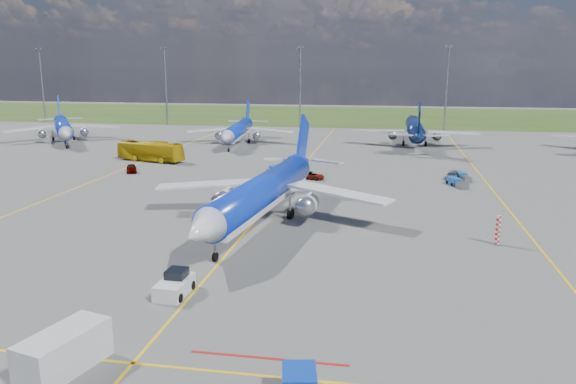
% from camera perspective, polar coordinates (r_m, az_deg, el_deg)
% --- Properties ---
extents(ground, '(400.00, 400.00, 0.00)m').
position_cam_1_polar(ground, '(53.96, -6.36, -6.43)').
color(ground, '#535351').
rests_on(ground, ground).
extents(grass_strip, '(400.00, 80.00, 0.01)m').
position_cam_1_polar(grass_strip, '(200.11, 5.86, 7.73)').
color(grass_strip, '#2D4719').
rests_on(grass_strip, ground).
extents(taxiway_lines, '(60.25, 160.00, 0.02)m').
position_cam_1_polar(taxiway_lines, '(79.85, -0.67, 0.04)').
color(taxiway_lines, yellow).
rests_on(taxiway_lines, ground).
extents(floodlight_masts, '(202.20, 0.50, 22.70)m').
position_cam_1_polar(floodlight_masts, '(158.93, 8.52, 10.88)').
color(floodlight_masts, slate).
rests_on(floodlight_masts, ground).
extents(warning_post, '(0.50, 0.50, 3.00)m').
position_cam_1_polar(warning_post, '(60.14, 20.54, -3.65)').
color(warning_post, red).
rests_on(warning_post, ground).
extents(bg_jet_nw, '(43.95, 46.34, 9.67)m').
position_cam_1_polar(bg_jet_nw, '(141.52, -21.77, 4.76)').
color(bg_jet_nw, '#0D2DB8').
rests_on(bg_jet_nw, ground).
extents(bg_jet_nnw, '(29.55, 37.04, 9.10)m').
position_cam_1_polar(bg_jet_nnw, '(128.12, -5.08, 4.87)').
color(bg_jet_nnw, '#0D2DB8').
rests_on(bg_jet_nnw, ground).
extents(bg_jet_n, '(29.78, 38.97, 10.17)m').
position_cam_1_polar(bg_jet_n, '(130.57, 12.67, 4.76)').
color(bg_jet_n, '#071641').
rests_on(bg_jet_n, ground).
extents(main_airliner, '(35.23, 43.72, 10.61)m').
position_cam_1_polar(main_airliner, '(64.47, -2.55, -3.13)').
color(main_airliner, '#0D2DB8').
rests_on(main_airliner, ground).
extents(pushback_tug, '(2.19, 5.57, 1.88)m').
position_cam_1_polar(pushback_tug, '(45.73, -11.41, -9.22)').
color(pushback_tug, silver).
rests_on(pushback_tug, ground).
extents(service_van, '(3.80, 6.03, 2.46)m').
position_cam_1_polar(service_van, '(36.87, -21.81, -14.77)').
color(service_van, silver).
rests_on(service_van, ground).
extents(apron_bus, '(13.66, 6.40, 3.71)m').
position_cam_1_polar(apron_bus, '(108.00, -13.81, 4.04)').
color(apron_bus, '#C8A50B').
rests_on(apron_bus, ground).
extents(service_car_a, '(3.21, 4.31, 1.37)m').
position_cam_1_polar(service_car_a, '(97.71, -15.62, 2.34)').
color(service_car_a, '#999999').
rests_on(service_car_a, ground).
extents(service_car_b, '(4.53, 3.16, 1.15)m').
position_cam_1_polar(service_car_b, '(88.55, 2.44, 1.68)').
color(service_car_b, '#999999').
rests_on(service_car_b, ground).
extents(service_car_c, '(2.74, 4.39, 1.19)m').
position_cam_1_polar(service_car_c, '(92.09, 16.30, 1.62)').
color(service_car_c, '#999999').
rests_on(service_car_c, ground).
extents(baggage_tug_w, '(2.88, 5.04, 1.10)m').
position_cam_1_polar(baggage_tug_w, '(87.11, 16.78, 0.91)').
color(baggage_tug_w, '#184F95').
rests_on(baggage_tug_w, ground).
extents(baggage_tug_c, '(1.40, 4.29, 0.95)m').
position_cam_1_polar(baggage_tug_c, '(94.58, -1.57, 2.33)').
color(baggage_tug_c, '#1B4FA4').
rests_on(baggage_tug_c, ground).
extents(baggage_tug_e, '(2.27, 4.67, 1.01)m').
position_cam_1_polar(baggage_tug_e, '(92.44, 17.29, 1.52)').
color(baggage_tug_e, '#17548A').
rests_on(baggage_tug_e, ground).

